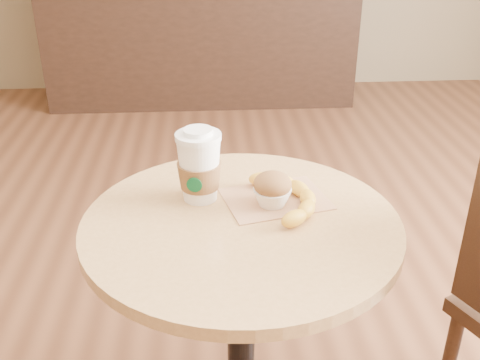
{
  "coord_description": "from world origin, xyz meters",
  "views": [
    {
      "loc": [
        0.01,
        -0.99,
        1.41
      ],
      "look_at": [
        0.09,
        0.14,
        0.83
      ],
      "focal_mm": 42.0,
      "sensor_mm": 36.0,
      "label": 1
    }
  ],
  "objects": [
    {
      "name": "banana",
      "position": [
        0.2,
        0.16,
        0.77
      ],
      "size": [
        0.21,
        0.29,
        0.04
      ],
      "primitive_type": null,
      "rotation": [
        0.0,
        0.0,
        0.17
      ],
      "color": "gold",
      "rests_on": "kraft_bag"
    },
    {
      "name": "kraft_bag",
      "position": [
        0.18,
        0.19,
        0.75
      ],
      "size": [
        0.28,
        0.23,
        0.0
      ],
      "primitive_type": "cube",
      "rotation": [
        0.0,
        0.0,
        0.25
      ],
      "color": "#B07B55",
      "rests_on": "cafe_table"
    },
    {
      "name": "service_counter",
      "position": [
        0.0,
        3.18,
        0.52
      ],
      "size": [
        2.3,
        0.65,
        1.04
      ],
      "color": "black",
      "rests_on": "ground"
    },
    {
      "name": "cafe_table",
      "position": [
        0.09,
        0.1,
        0.54
      ],
      "size": [
        0.73,
        0.73,
        0.75
      ],
      "color": "black",
      "rests_on": "ground"
    },
    {
      "name": "muffin",
      "position": [
        0.17,
        0.16,
        0.79
      ],
      "size": [
        0.09,
        0.09,
        0.08
      ],
      "color": "white",
      "rests_on": "kraft_bag"
    },
    {
      "name": "coffee_cup",
      "position": [
        -0.0,
        0.21,
        0.83
      ],
      "size": [
        0.11,
        0.11,
        0.18
      ],
      "rotation": [
        0.0,
        0.0,
        -0.23
      ],
      "color": "white",
      "rests_on": "cafe_table"
    }
  ]
}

